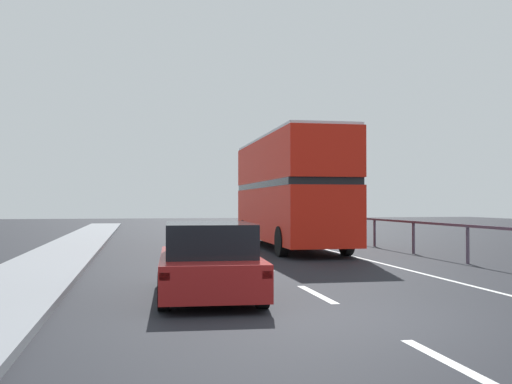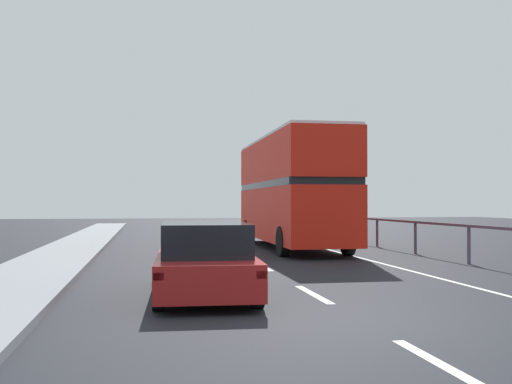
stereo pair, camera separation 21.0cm
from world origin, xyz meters
name	(u,v)px [view 1 (the left image)]	position (x,y,z in m)	size (l,w,h in m)	color
ground_plane	(365,322)	(0.00, 0.00, -0.05)	(74.43, 120.00, 0.10)	black
lane_paint_markings	(330,262)	(2.23, 8.49, 0.00)	(3.72, 46.00, 0.01)	silver
bridge_side_railing	(438,229)	(5.99, 9.00, 0.92)	(0.10, 42.00, 1.14)	#564457
double_decker_bus_red	(289,189)	(2.37, 14.01, 2.30)	(2.57, 10.22, 4.30)	red
hatchback_car_near	(208,261)	(-2.09, 2.65, 0.67)	(2.02, 4.41, 1.40)	maroon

